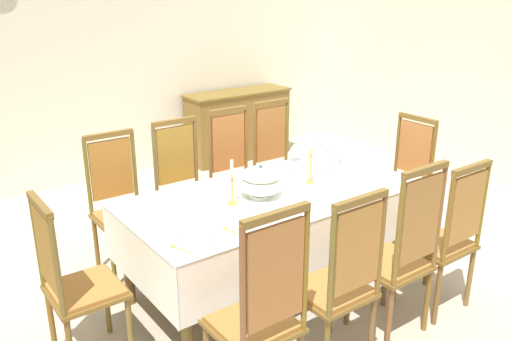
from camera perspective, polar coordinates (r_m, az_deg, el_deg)
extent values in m
cube|color=#BCB19A|center=(4.26, 1.63, -12.42)|extent=(7.06, 6.23, 0.04)
cube|color=silver|center=(6.44, -16.10, 12.88)|extent=(7.06, 0.08, 3.15)
cylinder|color=brown|center=(3.28, -7.56, -15.15)|extent=(0.07, 0.07, 0.74)
cylinder|color=brown|center=(4.42, 15.53, -6.12)|extent=(0.07, 0.07, 0.74)
cylinder|color=brown|center=(3.96, -13.68, -9.10)|extent=(0.07, 0.07, 0.74)
cylinder|color=brown|center=(4.94, 7.79, -2.79)|extent=(0.07, 0.07, 0.74)
cube|color=brown|center=(3.91, 1.85, -3.44)|extent=(2.05, 0.94, 0.08)
cube|color=brown|center=(3.89, 1.86, -2.70)|extent=(2.17, 1.06, 0.03)
cube|color=white|center=(3.88, 1.86, -2.46)|extent=(2.19, 1.08, 0.00)
cube|color=white|center=(3.60, 7.08, -8.05)|extent=(2.19, 0.00, 0.41)
cube|color=white|center=(4.36, -2.47, -2.88)|extent=(2.19, 0.00, 0.41)
cube|color=white|center=(3.48, -12.68, -9.52)|extent=(0.00, 1.08, 0.41)
cube|color=white|center=(4.66, 12.45, -1.83)|extent=(0.00, 1.08, 0.41)
cylinder|color=brown|center=(3.34, 0.55, -17.22)|extent=(0.04, 0.04, 0.46)
cube|color=brown|center=(2.99, -0.33, -16.40)|extent=(0.44, 0.42, 0.03)
cube|color=#A36D31|center=(2.97, -0.34, -16.02)|extent=(0.40, 0.38, 0.02)
cylinder|color=brown|center=(2.56, -1.44, -13.19)|extent=(0.03, 0.03, 0.71)
cylinder|color=brown|center=(2.76, 5.34, -10.58)|extent=(0.03, 0.03, 0.71)
cube|color=#A26634|center=(2.64, 2.11, -11.19)|extent=(0.34, 0.02, 0.54)
cube|color=brown|center=(2.49, 2.20, -4.81)|extent=(0.40, 0.04, 0.04)
cylinder|color=brown|center=(4.36, -10.46, -8.14)|extent=(0.04, 0.04, 0.46)
cylinder|color=brown|center=(4.23, -15.13, -9.41)|extent=(0.04, 0.04, 0.46)
cylinder|color=brown|center=(4.65, -12.42, -6.42)|extent=(0.04, 0.04, 0.46)
cylinder|color=brown|center=(4.54, -16.83, -7.54)|extent=(0.04, 0.04, 0.46)
cube|color=brown|center=(4.34, -13.96, -4.97)|extent=(0.44, 0.42, 0.03)
cube|color=#A36D31|center=(4.33, -13.99, -4.68)|extent=(0.40, 0.38, 0.02)
cylinder|color=brown|center=(4.45, -12.94, 0.27)|extent=(0.03, 0.03, 0.63)
cylinder|color=brown|center=(4.32, -17.66, -0.73)|extent=(0.03, 0.03, 0.63)
cube|color=#A56C2B|center=(4.37, -15.30, 0.16)|extent=(0.34, 0.02, 0.48)
cube|color=brown|center=(4.29, -15.64, 3.73)|extent=(0.40, 0.04, 0.04)
cylinder|color=brown|center=(3.44, 3.28, -16.05)|extent=(0.04, 0.04, 0.46)
cylinder|color=brown|center=(3.65, 8.05, -13.88)|extent=(0.04, 0.04, 0.46)
cylinder|color=brown|center=(3.45, 12.35, -16.36)|extent=(0.04, 0.04, 0.46)
cube|color=brown|center=(3.30, 8.01, -12.80)|extent=(0.44, 0.42, 0.03)
cube|color=#A36D31|center=(3.29, 8.03, -12.44)|extent=(0.40, 0.38, 0.02)
cylinder|color=brown|center=(2.89, 8.13, -9.98)|extent=(0.03, 0.03, 0.65)
cylinder|color=brown|center=(3.15, 13.30, -7.76)|extent=(0.03, 0.03, 0.65)
cube|color=#A57032|center=(3.00, 10.87, -8.28)|extent=(0.34, 0.02, 0.49)
cube|color=brown|center=(2.88, 11.24, -3.11)|extent=(0.40, 0.04, 0.04)
cylinder|color=brown|center=(4.60, -3.98, -6.30)|extent=(0.04, 0.04, 0.46)
cylinder|color=brown|center=(4.43, -8.17, -7.51)|extent=(0.04, 0.04, 0.46)
cylinder|color=brown|center=(4.88, -6.25, -4.79)|extent=(0.04, 0.04, 0.46)
cylinder|color=brown|center=(4.72, -10.26, -5.86)|extent=(0.04, 0.04, 0.46)
cube|color=brown|center=(4.56, -7.29, -3.31)|extent=(0.44, 0.42, 0.03)
cube|color=#A36D31|center=(4.55, -7.30, -3.03)|extent=(0.40, 0.38, 0.02)
cylinder|color=brown|center=(4.69, -6.52, 1.76)|extent=(0.03, 0.03, 0.65)
cylinder|color=brown|center=(4.52, -10.81, 0.85)|extent=(0.03, 0.03, 0.65)
cube|color=olive|center=(4.59, -8.64, 1.70)|extent=(0.34, 0.02, 0.49)
cube|color=brown|center=(4.51, -8.83, 5.23)|extent=(0.40, 0.04, 0.04)
cylinder|color=brown|center=(3.75, 9.85, -13.02)|extent=(0.04, 0.04, 0.46)
cylinder|color=brown|center=(4.00, 13.75, -11.11)|extent=(0.04, 0.04, 0.46)
cylinder|color=brown|center=(3.55, 14.13, -15.36)|extent=(0.04, 0.04, 0.46)
cylinder|color=brown|center=(3.81, 17.94, -13.13)|extent=(0.04, 0.04, 0.46)
cube|color=brown|center=(3.65, 14.24, -9.86)|extent=(0.44, 0.42, 0.03)
cube|color=#A36D31|center=(3.64, 14.27, -9.53)|extent=(0.40, 0.38, 0.02)
cylinder|color=brown|center=(3.24, 15.09, -6.52)|extent=(0.03, 0.03, 0.71)
cylinder|color=brown|center=(3.53, 19.13, -4.73)|extent=(0.03, 0.03, 0.71)
cube|color=#9D6B34|center=(3.37, 17.26, -5.04)|extent=(0.34, 0.02, 0.54)
cube|color=brown|center=(3.26, 17.82, 0.09)|extent=(0.40, 0.04, 0.04)
cylinder|color=brown|center=(4.88, 1.39, -4.69)|extent=(0.04, 0.04, 0.46)
cylinder|color=brown|center=(4.68, -2.33, -5.81)|extent=(0.04, 0.04, 0.46)
cylinder|color=brown|center=(5.15, -1.05, -3.37)|extent=(0.04, 0.04, 0.46)
cylinder|color=brown|center=(4.95, -4.66, -4.36)|extent=(0.04, 0.04, 0.46)
cube|color=brown|center=(4.82, -1.68, -1.87)|extent=(0.44, 0.42, 0.03)
cube|color=#A36D31|center=(4.81, -1.69, -1.60)|extent=(0.40, 0.38, 0.02)
cylinder|color=brown|center=(4.96, -1.11, 3.02)|extent=(0.03, 0.03, 0.67)
cylinder|color=brown|center=(4.75, -4.96, 2.23)|extent=(0.03, 0.03, 0.67)
cube|color=#A86633|center=(4.84, -3.00, 3.01)|extent=(0.34, 0.02, 0.51)
cube|color=brown|center=(4.77, -3.07, 6.51)|extent=(0.40, 0.04, 0.04)
cylinder|color=brown|center=(4.07, 14.78, -10.59)|extent=(0.04, 0.04, 0.46)
cylinder|color=brown|center=(4.34, 18.03, -8.93)|extent=(0.04, 0.04, 0.46)
cylinder|color=brown|center=(3.89, 18.93, -12.53)|extent=(0.04, 0.04, 0.46)
cylinder|color=brown|center=(4.18, 22.03, -10.63)|extent=(0.04, 0.04, 0.46)
cube|color=brown|center=(4.00, 18.82, -7.59)|extent=(0.44, 0.42, 0.03)
cube|color=#A36D31|center=(3.99, 18.86, -7.28)|extent=(0.40, 0.38, 0.02)
cylinder|color=brown|center=(3.63, 19.98, -4.96)|extent=(0.03, 0.03, 0.62)
cylinder|color=brown|center=(3.94, 23.22, -3.46)|extent=(0.03, 0.03, 0.62)
cube|color=#A87237|center=(3.77, 21.73, -3.75)|extent=(0.34, 0.02, 0.47)
cube|color=brown|center=(3.68, 22.26, 0.26)|extent=(0.40, 0.04, 0.04)
cylinder|color=brown|center=(5.17, 5.73, -3.36)|extent=(0.04, 0.04, 0.46)
cylinder|color=brown|center=(4.94, 2.41, -4.38)|extent=(0.04, 0.04, 0.46)
cylinder|color=brown|center=(5.42, 3.20, -2.18)|extent=(0.04, 0.04, 0.46)
cylinder|color=brown|center=(5.20, -0.05, -3.09)|extent=(0.04, 0.04, 0.46)
cube|color=brown|center=(5.09, 2.87, -0.69)|extent=(0.44, 0.42, 0.03)
cube|color=#A36D31|center=(5.08, 2.88, -0.43)|extent=(0.40, 0.38, 0.02)
cylinder|color=brown|center=(5.24, 3.30, 3.94)|extent=(0.03, 0.03, 0.68)
cylinder|color=brown|center=(5.01, -0.16, 3.24)|extent=(0.03, 0.03, 0.68)
cube|color=#A16631|center=(5.11, 1.61, 3.97)|extent=(0.34, 0.02, 0.52)
cube|color=brown|center=(5.04, 1.64, 7.32)|extent=(0.40, 0.04, 0.04)
cylinder|color=brown|center=(3.75, -15.77, -13.46)|extent=(0.04, 0.04, 0.46)
cylinder|color=brown|center=(3.45, -13.40, -16.41)|extent=(0.04, 0.04, 0.46)
cylinder|color=brown|center=(3.68, -21.17, -14.88)|extent=(0.04, 0.04, 0.46)
cube|color=brown|center=(3.43, -17.84, -12.29)|extent=(0.42, 0.44, 0.03)
cube|color=#A36D31|center=(3.41, -17.88, -11.94)|extent=(0.38, 0.40, 0.02)
cylinder|color=brown|center=(3.41, -22.49, -7.05)|extent=(0.03, 0.03, 0.60)
cylinder|color=brown|center=(3.07, -20.62, -9.82)|extent=(0.03, 0.03, 0.60)
cube|color=olive|center=(3.22, -21.67, -7.89)|extent=(0.02, 0.34, 0.46)
cube|color=brown|center=(3.12, -22.28, -3.44)|extent=(0.04, 0.40, 0.04)
cylinder|color=brown|center=(4.80, 15.11, -5.84)|extent=(0.04, 0.04, 0.46)
cylinder|color=brown|center=(5.02, 11.77, -4.42)|extent=(0.04, 0.04, 0.46)
cylinder|color=brown|center=(5.06, 17.71, -4.74)|extent=(0.04, 0.04, 0.46)
cylinder|color=brown|center=(5.27, 14.43, -3.44)|extent=(0.04, 0.04, 0.46)
cube|color=brown|center=(4.94, 14.99, -1.99)|extent=(0.42, 0.44, 0.03)
cube|color=#A36D31|center=(4.93, 15.02, -1.73)|extent=(0.38, 0.40, 0.02)
cylinder|color=brown|center=(4.87, 18.50, 1.36)|extent=(0.03, 0.03, 0.62)
cylinder|color=brown|center=(5.10, 14.98, 2.48)|extent=(0.03, 0.03, 0.62)
cube|color=#A76935|center=(4.97, 16.74, 2.28)|extent=(0.02, 0.34, 0.47)
cube|color=brown|center=(4.90, 17.05, 5.38)|extent=(0.04, 0.40, 0.04)
cylinder|color=white|center=(3.82, 0.50, -2.68)|extent=(0.17, 0.17, 0.02)
ellipsoid|color=white|center=(3.79, 0.51, -1.57)|extent=(0.31, 0.31, 0.14)
ellipsoid|color=white|center=(3.76, 0.51, -0.44)|extent=(0.28, 0.28, 0.11)
sphere|color=#3A527B|center=(3.74, 0.51, 0.41)|extent=(0.03, 0.03, 0.03)
cylinder|color=gold|center=(3.69, -2.56, -3.54)|extent=(0.07, 0.07, 0.02)
cylinder|color=gold|center=(3.65, -2.58, -2.04)|extent=(0.02, 0.02, 0.19)
cone|color=gold|center=(3.61, -2.60, -0.52)|extent=(0.04, 0.04, 0.02)
cylinder|color=silver|center=(3.59, -2.62, 0.38)|extent=(0.02, 0.02, 0.10)
cylinder|color=gold|center=(4.10, 5.83, -1.22)|extent=(0.07, 0.07, 0.02)
cylinder|color=gold|center=(4.06, 5.89, 0.42)|extent=(0.02, 0.02, 0.23)
cone|color=gold|center=(4.02, 5.95, 2.06)|extent=(0.04, 0.04, 0.02)
cylinder|color=silver|center=(4.00, 5.98, 2.88)|extent=(0.02, 0.02, 0.10)
cylinder|color=white|center=(3.35, -1.24, -5.91)|extent=(0.15, 0.15, 0.03)
cylinder|color=white|center=(3.34, -1.24, -5.84)|extent=(0.12, 0.12, 0.02)
torus|color=#3A527B|center=(3.34, -1.24, -5.74)|extent=(0.14, 0.14, 0.01)
cylinder|color=white|center=(3.17, -6.43, -7.50)|extent=(0.18, 0.18, 0.04)
cylinder|color=white|center=(3.16, -6.43, -7.42)|extent=(0.15, 0.15, 0.03)
torus|color=#3A527B|center=(3.16, -6.44, -7.26)|extent=(0.17, 0.17, 0.01)
cylinder|color=white|center=(4.09, 13.34, -1.54)|extent=(0.17, 0.17, 0.04)
cylinder|color=white|center=(4.09, 13.35, -1.47)|extent=(0.14, 0.14, 0.03)
torus|color=#3A527B|center=(4.09, 13.36, -1.33)|extent=(0.17, 0.17, 0.01)
cylinder|color=white|center=(3.96, -6.84, -1.88)|extent=(0.14, 0.14, 0.03)
cylinder|color=white|center=(3.96, -6.84, -1.82)|extent=(0.12, 0.12, 0.02)
torus|color=#3A527B|center=(3.95, -6.85, -1.70)|extent=(0.14, 0.14, 0.01)
cube|color=gold|center=(3.28, -2.25, -6.68)|extent=(0.05, 0.14, 0.00)
ellipsoid|color=gold|center=(3.33, -3.37, -6.25)|extent=(0.03, 0.05, 0.01)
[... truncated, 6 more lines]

